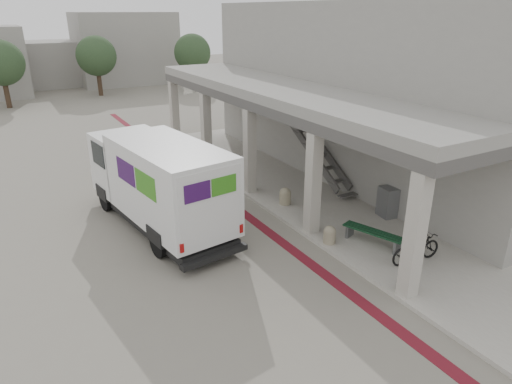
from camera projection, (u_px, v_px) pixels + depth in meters
ground at (262, 257)px, 13.22m from camera, size 120.00×120.00×0.00m
bike_lane_stripe at (258, 224)px, 15.29m from camera, size 0.35×40.00×0.01m
sidewalk at (366, 225)px, 15.05m from camera, size 4.40×28.00×0.12m
transit_building at (350, 95)px, 18.74m from camera, size 7.60×17.00×7.00m
distant_backdrop at (26, 59)px, 39.80m from camera, size 28.00×10.00×6.50m
tree_left at (1, 63)px, 32.27m from camera, size 3.20×3.20×4.80m
tree_mid at (96, 56)px, 37.12m from camera, size 3.20×3.20×4.80m
tree_right at (192, 53)px, 40.02m from camera, size 3.20×3.20×4.80m
fedex_truck at (158, 181)px, 14.60m from camera, size 3.01×7.15×2.96m
bench at (373, 235)px, 13.59m from camera, size 1.00×1.90×0.44m
bollard_near at (330, 234)px, 13.70m from camera, size 0.37×0.37×0.56m
bollard_far at (285, 196)px, 16.45m from camera, size 0.42×0.42×0.62m
utility_cabinet at (388, 202)px, 15.40m from camera, size 0.56×0.68×1.03m
bicycle_black at (416, 248)px, 12.61m from camera, size 1.67×0.70×0.86m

